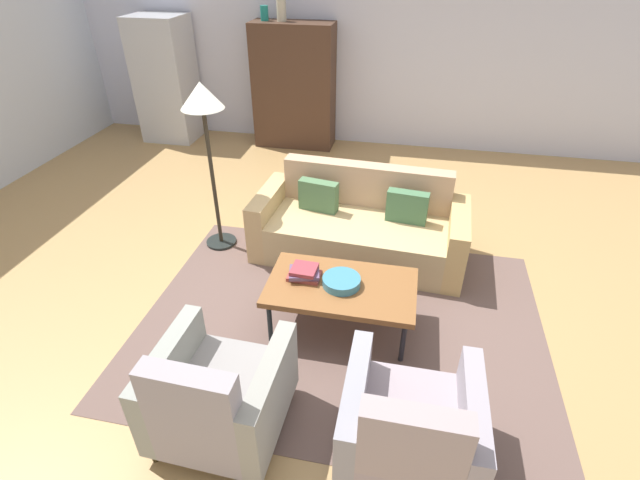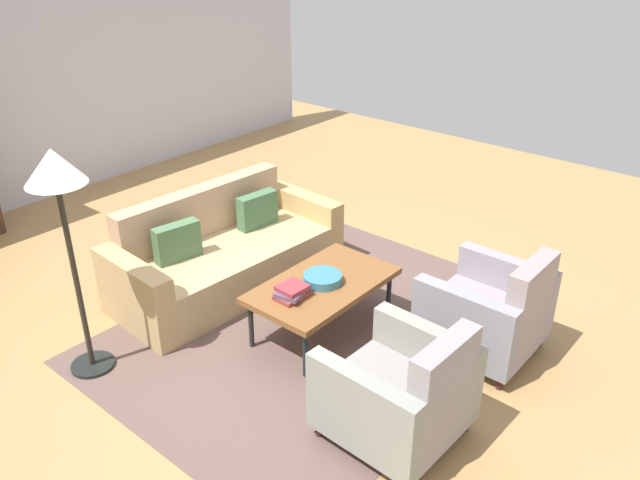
{
  "view_description": "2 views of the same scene",
  "coord_description": "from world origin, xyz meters",
  "px_view_note": "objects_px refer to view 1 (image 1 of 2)",
  "views": [
    {
      "loc": [
        0.69,
        -3.47,
        2.8
      ],
      "look_at": [
        0.04,
        -0.3,
        0.68
      ],
      "focal_mm": 26.07,
      "sensor_mm": 36.0,
      "label": 1
    },
    {
      "loc": [
        -3.07,
        -3.36,
        3.03
      ],
      "look_at": [
        0.41,
        -0.43,
        0.72
      ],
      "focal_mm": 35.96,
      "sensor_mm": 36.0,
      "label": 2
    }
  ],
  "objects_px": {
    "coffee_table": "(341,288)",
    "vase_round": "(281,9)",
    "refrigerator": "(166,80)",
    "couch": "(360,227)",
    "armchair_left": "(217,399)",
    "vase_tall": "(264,13)",
    "book_stack": "(304,273)",
    "cabinet": "(294,87)",
    "armchair_right": "(409,434)",
    "floor_lamp": "(204,112)",
    "fruit_bowl": "(341,281)"
  },
  "relations": [
    {
      "from": "book_stack",
      "to": "cabinet",
      "type": "bearing_deg",
      "value": 105.27
    },
    {
      "from": "coffee_table",
      "to": "armchair_right",
      "type": "xyz_separation_m",
      "value": [
        0.6,
        -1.17,
        -0.07
      ]
    },
    {
      "from": "book_stack",
      "to": "vase_tall",
      "type": "bearing_deg",
      "value": 110.52
    },
    {
      "from": "fruit_bowl",
      "to": "armchair_right",
      "type": "bearing_deg",
      "value": -62.79
    },
    {
      "from": "vase_tall",
      "to": "book_stack",
      "type": "bearing_deg",
      "value": -69.48
    },
    {
      "from": "vase_tall",
      "to": "couch",
      "type": "bearing_deg",
      "value": -57.35
    },
    {
      "from": "armchair_left",
      "to": "cabinet",
      "type": "bearing_deg",
      "value": 100.57
    },
    {
      "from": "vase_round",
      "to": "floor_lamp",
      "type": "height_order",
      "value": "vase_round"
    },
    {
      "from": "coffee_table",
      "to": "fruit_bowl",
      "type": "xyz_separation_m",
      "value": [
        0.0,
        0.0,
        0.07
      ]
    },
    {
      "from": "coffee_table",
      "to": "floor_lamp",
      "type": "relative_size",
      "value": 0.7
    },
    {
      "from": "vase_round",
      "to": "refrigerator",
      "type": "xyz_separation_m",
      "value": [
        -1.88,
        -0.1,
        -1.03
      ]
    },
    {
      "from": "vase_round",
      "to": "refrigerator",
      "type": "relative_size",
      "value": 0.17
    },
    {
      "from": "book_stack",
      "to": "vase_round",
      "type": "xyz_separation_m",
      "value": [
        -1.23,
        3.96,
        1.46
      ]
    },
    {
      "from": "armchair_right",
      "to": "floor_lamp",
      "type": "bearing_deg",
      "value": 133.75
    },
    {
      "from": "armchair_right",
      "to": "book_stack",
      "type": "relative_size",
      "value": 3.15
    },
    {
      "from": "armchair_right",
      "to": "book_stack",
      "type": "distance_m",
      "value": 1.52
    },
    {
      "from": "coffee_table",
      "to": "vase_round",
      "type": "distance_m",
      "value": 4.56
    },
    {
      "from": "couch",
      "to": "armchair_left",
      "type": "height_order",
      "value": "armchair_left"
    },
    {
      "from": "armchair_left",
      "to": "book_stack",
      "type": "bearing_deg",
      "value": 78.33
    },
    {
      "from": "refrigerator",
      "to": "coffee_table",
      "type": "bearing_deg",
      "value": -48.65
    },
    {
      "from": "fruit_bowl",
      "to": "cabinet",
      "type": "bearing_deg",
      "value": 109.24
    },
    {
      "from": "armchair_left",
      "to": "vase_round",
      "type": "height_order",
      "value": "vase_round"
    },
    {
      "from": "coffee_table",
      "to": "cabinet",
      "type": "relative_size",
      "value": 0.67
    },
    {
      "from": "armchair_right",
      "to": "vase_tall",
      "type": "height_order",
      "value": "vase_tall"
    },
    {
      "from": "book_stack",
      "to": "armchair_right",
      "type": "bearing_deg",
      "value": -52.76
    },
    {
      "from": "fruit_bowl",
      "to": "floor_lamp",
      "type": "xyz_separation_m",
      "value": [
        -1.48,
        1.02,
        0.96
      ]
    },
    {
      "from": "couch",
      "to": "cabinet",
      "type": "relative_size",
      "value": 1.19
    },
    {
      "from": "armchair_right",
      "to": "cabinet",
      "type": "relative_size",
      "value": 0.49
    },
    {
      "from": "refrigerator",
      "to": "couch",
      "type": "bearing_deg",
      "value": -38.29
    },
    {
      "from": "vase_tall",
      "to": "refrigerator",
      "type": "height_order",
      "value": "vase_tall"
    },
    {
      "from": "book_stack",
      "to": "fruit_bowl",
      "type": "bearing_deg",
      "value": -6.44
    },
    {
      "from": "fruit_bowl",
      "to": "floor_lamp",
      "type": "distance_m",
      "value": 2.03
    },
    {
      "from": "cabinet",
      "to": "vase_round",
      "type": "relative_size",
      "value": 5.64
    },
    {
      "from": "fruit_bowl",
      "to": "vase_tall",
      "type": "relative_size",
      "value": 1.57
    },
    {
      "from": "coffee_table",
      "to": "refrigerator",
      "type": "xyz_separation_m",
      "value": [
        -3.43,
        3.9,
        0.51
      ]
    },
    {
      "from": "couch",
      "to": "fruit_bowl",
      "type": "relative_size",
      "value": 7.01
    },
    {
      "from": "vase_round",
      "to": "refrigerator",
      "type": "distance_m",
      "value": 2.15
    },
    {
      "from": "vase_tall",
      "to": "coffee_table",
      "type": "bearing_deg",
      "value": -65.8
    },
    {
      "from": "coffee_table",
      "to": "armchair_right",
      "type": "height_order",
      "value": "armchair_right"
    },
    {
      "from": "cabinet",
      "to": "armchair_left",
      "type": "bearing_deg",
      "value": -81.26
    },
    {
      "from": "armchair_left",
      "to": "armchair_right",
      "type": "xyz_separation_m",
      "value": [
        1.2,
        -0.0,
        0.0
      ]
    },
    {
      "from": "coffee_table",
      "to": "armchair_right",
      "type": "bearing_deg",
      "value": -62.78
    },
    {
      "from": "book_stack",
      "to": "couch",
      "type": "bearing_deg",
      "value": 74.53
    },
    {
      "from": "armchair_right",
      "to": "cabinet",
      "type": "bearing_deg",
      "value": 111.24
    },
    {
      "from": "vase_tall",
      "to": "floor_lamp",
      "type": "xyz_separation_m",
      "value": [
        0.32,
        -2.98,
        -0.45
      ]
    },
    {
      "from": "couch",
      "to": "armchair_left",
      "type": "distance_m",
      "value": 2.43
    },
    {
      "from": "armchair_right",
      "to": "refrigerator",
      "type": "height_order",
      "value": "refrigerator"
    },
    {
      "from": "fruit_bowl",
      "to": "vase_round",
      "type": "xyz_separation_m",
      "value": [
        -1.55,
        4.0,
        1.47
      ]
    },
    {
      "from": "refrigerator",
      "to": "floor_lamp",
      "type": "bearing_deg",
      "value": -55.91
    },
    {
      "from": "vase_tall",
      "to": "floor_lamp",
      "type": "height_order",
      "value": "vase_tall"
    }
  ]
}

